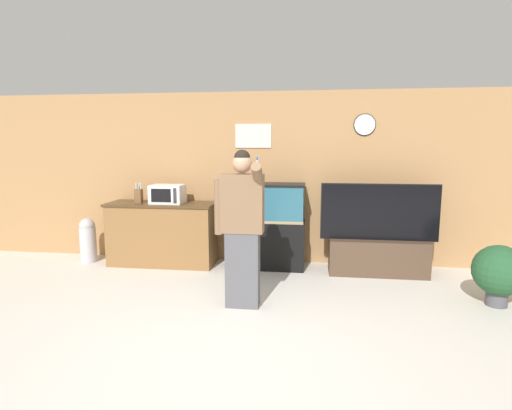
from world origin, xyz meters
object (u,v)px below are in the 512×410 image
Objects in this scene: knife_block at (139,196)px; person_standing at (242,227)px; potted_plant at (499,272)px; counter_island at (162,233)px; aquarium_on_stand at (267,226)px; microwave at (168,194)px; trash_bin at (88,239)px; tv_on_stand at (378,248)px.

person_standing is at bearing -37.73° from knife_block.
counter_island is at bearing 166.16° from potted_plant.
person_standing is (-0.13, -1.49, 0.29)m from aquarium_on_stand.
person_standing is 2.94m from potted_plant.
microwave is 0.69× the size of trash_bin.
person_standing is (1.35, -1.42, -0.17)m from microwave.
tv_on_stand is (3.50, -0.03, -0.68)m from knife_block.
person_standing reaches higher than tv_on_stand.
potted_plant is (4.22, -1.04, -0.69)m from microwave.
tv_on_stand is at bearing -1.65° from counter_island.
counter_island is 1.60m from aquarium_on_stand.
trash_bin is at bearing 152.17° from person_standing.
counter_island is 0.92× the size of person_standing.
microwave is 3.14m from tv_on_stand.
microwave is 1.97m from person_standing.
aquarium_on_stand reaches higher than potted_plant.
counter_island is 0.62m from microwave.
tv_on_stand is at bearing -1.22° from microwave.
person_standing is at bearing -44.59° from counter_island.
aquarium_on_stand is at bearing 1.84° from trash_bin.
trash_bin is (-2.79, -0.09, -0.27)m from aquarium_on_stand.
aquarium_on_stand is at bearing 157.80° from potted_plant.
trash_bin is at bearing -178.16° from aquarium_on_stand.
knife_block is 0.18× the size of person_standing.
aquarium_on_stand is 2.96m from potted_plant.
potted_plant is 5.62m from trash_bin.
tv_on_stand is (3.06, -0.07, -0.70)m from microwave.
trash_bin is (-1.20, -0.04, -0.12)m from counter_island.
potted_plant is at bearing -10.53° from trash_bin.
microwave is at bearing 178.78° from tv_on_stand.
knife_block is at bearing -170.18° from counter_island.
person_standing is at bearing -46.34° from microwave.
knife_block is at bearing -176.81° from aquarium_on_stand.
counter_island is at bearing 1.88° from trash_bin.
microwave reaches higher than trash_bin.
knife_block is 1.97m from aquarium_on_stand.
knife_block is at bearing 179.44° from tv_on_stand.
counter_island is at bearing 135.41° from person_standing.
person_standing is at bearing -27.83° from trash_bin.
tv_on_stand is at bearing -0.68° from trash_bin.
knife_block is 1.12m from trash_bin.
knife_block reaches higher than microwave.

